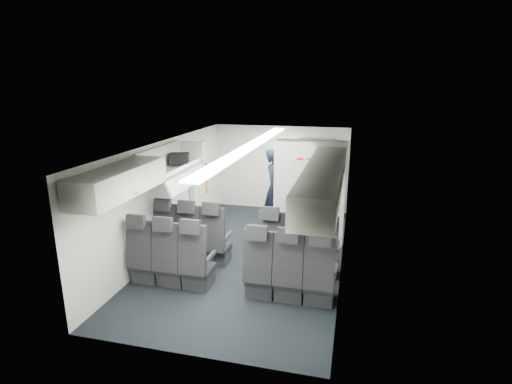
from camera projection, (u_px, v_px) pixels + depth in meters
The scene contains 13 objects.
cabin_shell at pixel (251, 199), 7.37m from camera, with size 3.41×6.01×2.16m.
seat_row_front at pixel (243, 246), 7.06m from camera, with size 3.33×0.56×1.24m.
seat_row_mid at pixel (228, 269), 6.22m from camera, with size 3.33×0.56×1.24m.
overhead_bin_left_rear at pixel (119, 181), 5.63m from camera, with size 0.53×1.80×0.40m.
overhead_bin_left_front_open at pixel (171, 165), 7.31m from camera, with size 0.64×1.70×0.72m.
overhead_bin_right_rear at pixel (318, 194), 4.98m from camera, with size 0.53×1.80×0.40m.
overhead_bin_right_front at pixel (328, 166), 6.61m from camera, with size 0.53×1.70×0.40m.
bulkhead_partition at pixel (309, 194), 7.90m from camera, with size 1.40×0.15×2.13m.
galley_unit at pixel (317, 178), 9.74m from camera, with size 0.85×0.52×1.90m.
boarding_door at pixel (199, 183), 9.25m from camera, with size 0.12×1.27×1.86m.
flight_attendant at pixel (275, 188), 8.98m from camera, with size 0.66×0.43×1.81m, color black.
carry_on_bag at pixel (179, 159), 7.54m from camera, with size 0.35×0.25×0.21m, color black.
papers at pixel (283, 182), 8.85m from camera, with size 0.22×0.02×0.15m, color white.
Camera 1 is at (1.80, -6.83, 3.22)m, focal length 28.00 mm.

